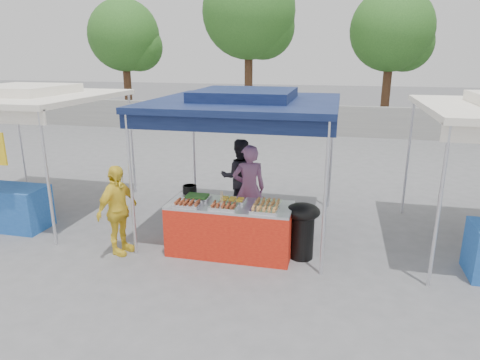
% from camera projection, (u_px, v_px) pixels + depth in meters
% --- Properties ---
extents(ground_plane, '(80.00, 80.00, 0.00)m').
position_uv_depth(ground_plane, '(232.00, 250.00, 7.18)').
color(ground_plane, slate).
extents(back_wall, '(40.00, 0.25, 1.20)m').
position_uv_depth(back_wall, '(299.00, 120.00, 17.28)').
color(back_wall, gray).
rests_on(back_wall, ground_plane).
extents(main_canopy, '(3.20, 3.20, 2.57)m').
position_uv_depth(main_canopy, '(245.00, 101.00, 7.42)').
color(main_canopy, silver).
rests_on(main_canopy, ground_plane).
extents(neighbor_stall_left, '(3.20, 3.20, 2.57)m').
position_uv_depth(neighbor_stall_left, '(13.00, 138.00, 8.25)').
color(neighbor_stall_left, silver).
rests_on(neighbor_stall_left, ground_plane).
extents(tree_0, '(3.36, 3.27, 5.62)m').
position_uv_depth(tree_0, '(128.00, 39.00, 19.85)').
color(tree_0, '#492D1C').
rests_on(tree_0, ground_plane).
extents(tree_1, '(4.02, 4.02, 6.92)m').
position_uv_depth(tree_1, '(252.00, 16.00, 18.48)').
color(tree_1, '#492D1C').
rests_on(tree_1, ground_plane).
extents(tree_2, '(3.45, 3.37, 5.80)m').
position_uv_depth(tree_2, '(395.00, 33.00, 17.55)').
color(tree_2, '#492D1C').
rests_on(tree_2, ground_plane).
extents(vendor_table, '(2.00, 0.80, 0.85)m').
position_uv_depth(vendor_table, '(230.00, 229.00, 6.97)').
color(vendor_table, red).
rests_on(vendor_table, ground_plane).
extents(food_tray_fl, '(0.42, 0.30, 0.07)m').
position_uv_depth(food_tray_fl, '(187.00, 204.00, 6.76)').
color(food_tray_fl, white).
rests_on(food_tray_fl, vendor_table).
extents(food_tray_fm, '(0.42, 0.30, 0.07)m').
position_uv_depth(food_tray_fm, '(224.00, 206.00, 6.64)').
color(food_tray_fm, white).
rests_on(food_tray_fm, vendor_table).
extents(food_tray_fr, '(0.42, 0.30, 0.07)m').
position_uv_depth(food_tray_fr, '(264.00, 210.00, 6.49)').
color(food_tray_fr, white).
rests_on(food_tray_fr, vendor_table).
extents(food_tray_bl, '(0.42, 0.30, 0.07)m').
position_uv_depth(food_tray_bl, '(197.00, 197.00, 7.07)').
color(food_tray_bl, white).
rests_on(food_tray_bl, vendor_table).
extents(food_tray_bm, '(0.42, 0.30, 0.07)m').
position_uv_depth(food_tray_bm, '(232.00, 200.00, 6.93)').
color(food_tray_bm, white).
rests_on(food_tray_bm, vendor_table).
extents(food_tray_br, '(0.42, 0.30, 0.07)m').
position_uv_depth(food_tray_br, '(268.00, 203.00, 6.79)').
color(food_tray_br, white).
rests_on(food_tray_br, vendor_table).
extents(cooking_pot, '(0.24, 0.24, 0.14)m').
position_uv_depth(cooking_pot, '(190.00, 189.00, 7.36)').
color(cooking_pot, black).
rests_on(cooking_pot, vendor_table).
extents(skewer_cup, '(0.07, 0.07, 0.09)m').
position_uv_depth(skewer_cup, '(222.00, 206.00, 6.65)').
color(skewer_cup, silver).
rests_on(skewer_cup, vendor_table).
extents(wok_burner, '(0.55, 0.55, 0.92)m').
position_uv_depth(wok_burner, '(302.00, 226.00, 6.77)').
color(wok_burner, black).
rests_on(wok_burner, ground_plane).
extents(crate_left, '(0.53, 0.37, 0.32)m').
position_uv_depth(crate_left, '(220.00, 225.00, 7.83)').
color(crate_left, '#163CB7').
rests_on(crate_left, ground_plane).
extents(crate_right, '(0.44, 0.31, 0.26)m').
position_uv_depth(crate_right, '(253.00, 229.00, 7.70)').
color(crate_right, '#163CB7').
rests_on(crate_right, ground_plane).
extents(crate_stacked, '(0.42, 0.29, 0.25)m').
position_uv_depth(crate_stacked, '(253.00, 216.00, 7.63)').
color(crate_stacked, '#163CB7').
rests_on(crate_stacked, crate_right).
extents(vendor_woman, '(0.69, 0.57, 1.63)m').
position_uv_depth(vendor_woman, '(249.00, 189.00, 7.73)').
color(vendor_woman, '#9B638E').
rests_on(vendor_woman, ground_plane).
extents(helper_man, '(0.90, 0.79, 1.55)m').
position_uv_depth(helper_man, '(239.00, 177.00, 8.65)').
color(helper_man, black).
rests_on(helper_man, ground_plane).
extents(customer_person, '(0.55, 0.93, 1.48)m').
position_uv_depth(customer_person, '(118.00, 210.00, 6.88)').
color(customer_person, yellow).
rests_on(customer_person, ground_plane).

